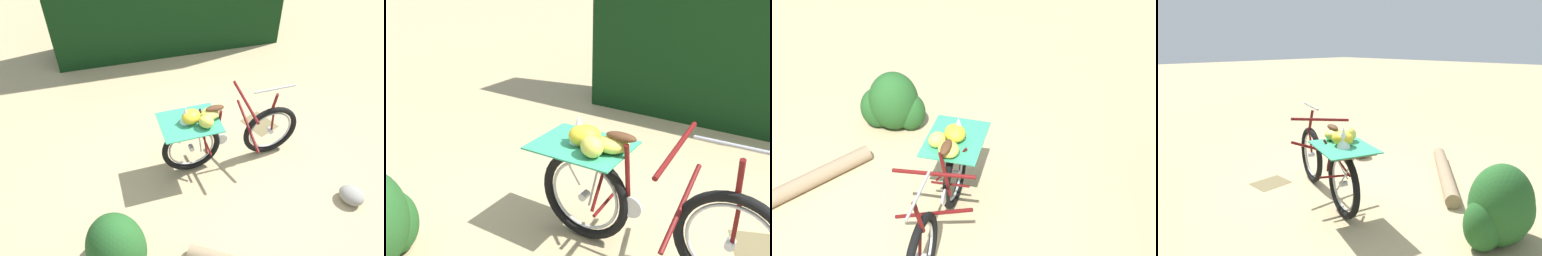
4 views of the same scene
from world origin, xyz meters
TOP-DOWN VIEW (x-y plane):
  - ground_plane at (0.00, 0.00)m, footprint 60.00×60.00m
  - foliage_hedge at (2.82, -1.06)m, footprint 2.40×4.07m
  - bicycle at (-0.07, 0.16)m, footprint 0.97×1.77m
  - leaf_litter_patch at (0.15, -0.76)m, footprint 0.44×0.36m

SIDE VIEW (x-z plane):
  - ground_plane at x=0.00m, z-range 0.00..0.00m
  - leaf_litter_patch at x=0.15m, z-range 0.00..0.01m
  - bicycle at x=-0.07m, z-range -0.03..1.01m
  - foliage_hedge at x=2.82m, z-range 0.00..2.87m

